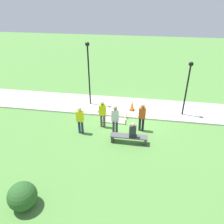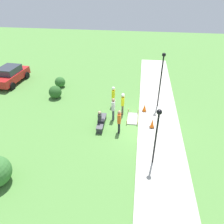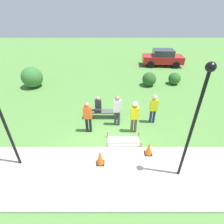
{
  "view_description": "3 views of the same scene",
  "coord_description": "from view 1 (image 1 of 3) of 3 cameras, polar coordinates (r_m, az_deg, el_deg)",
  "views": [
    {
      "loc": [
        -0.84,
        12.21,
        7.24
      ],
      "look_at": [
        0.97,
        1.07,
        0.97
      ],
      "focal_mm": 35.0,
      "sensor_mm": 36.0,
      "label": 1
    },
    {
      "loc": [
        -12.57,
        0.19,
        9.21
      ],
      "look_at": [
        0.47,
        1.93,
        0.78
      ],
      "focal_mm": 35.0,
      "sensor_mm": 36.0,
      "label": 2
    },
    {
      "loc": [
        0.4,
        -5.92,
        5.73
      ],
      "look_at": [
        0.37,
        1.71,
        0.93
      ],
      "focal_mm": 28.0,
      "sensor_mm": 36.0,
      "label": 3
    }
  ],
  "objects": [
    {
      "name": "traffic_cone_far_patch",
      "position": [
        14.63,
        -2.96,
        1.15
      ],
      "size": [
        0.34,
        0.34,
        0.61
      ],
      "color": "black",
      "rests_on": "sidewalk"
    },
    {
      "name": "wet_concrete_patch",
      "position": [
        13.92,
        0.52,
        -2.11
      ],
      "size": [
        1.61,
        0.81,
        0.35
      ],
      "color": "gray",
      "rests_on": "ground_plane"
    },
    {
      "name": "worker_assistant",
      "position": [
        12.37,
        -8.35,
        -1.47
      ],
      "size": [
        0.4,
        0.25,
        1.73
      ],
      "color": "navy",
      "rests_on": "ground_plane"
    },
    {
      "name": "sidewalk",
      "position": [
        15.47,
        5.08,
        1.24
      ],
      "size": [
        28.0,
        2.92,
        0.1
      ],
      "color": "#BCB7AD",
      "rests_on": "ground_plane"
    },
    {
      "name": "traffic_cone_near_patch",
      "position": [
        14.83,
        5.29,
        1.65
      ],
      "size": [
        0.34,
        0.34,
        0.69
      ],
      "color": "black",
      "rests_on": "sidewalk"
    },
    {
      "name": "ground_plane",
      "position": [
        14.22,
        4.57,
        -1.64
      ],
      "size": [
        60.0,
        60.0,
        0.0
      ],
      "primitive_type": "plane",
      "color": "#51843D"
    },
    {
      "name": "lamppost_near",
      "position": [
        14.84,
        -6.17,
        11.9
      ],
      "size": [
        0.28,
        0.28,
        4.34
      ],
      "color": "black",
      "rests_on": "sidewalk"
    },
    {
      "name": "lamppost_far",
      "position": [
        14.21,
        19.24,
        7.68
      ],
      "size": [
        0.28,
        0.28,
        3.52
      ],
      "color": "black",
      "rests_on": "sidewalk"
    },
    {
      "name": "park_bench",
      "position": [
        11.87,
        4.44,
        -6.68
      ],
      "size": [
        1.99,
        0.44,
        0.45
      ],
      "color": "#2D2D33",
      "rests_on": "ground_plane"
    },
    {
      "name": "bystander_in_orange_shirt",
      "position": [
        12.6,
        7.84,
        -0.99
      ],
      "size": [
        0.4,
        0.23,
        1.74
      ],
      "color": "black",
      "rests_on": "ground_plane"
    },
    {
      "name": "person_seated_on_bench",
      "position": [
        11.55,
        5.44,
        -5.01
      ],
      "size": [
        0.36,
        0.44,
        0.89
      ],
      "color": "black",
      "rests_on": "park_bench"
    },
    {
      "name": "bystander_in_gray_shirt",
      "position": [
        12.17,
        0.83,
        -1.67
      ],
      "size": [
        0.4,
        0.24,
        1.79
      ],
      "color": "#383D47",
      "rests_on": "ground_plane"
    },
    {
      "name": "shrub_rounded_near",
      "position": [
        9.34,
        -22.37,
        -19.66
      ],
      "size": [
        1.09,
        1.09,
        1.09
      ],
      "color": "#285623",
      "rests_on": "ground_plane"
    },
    {
      "name": "worker_supervisor",
      "position": [
        12.8,
        -2.48,
        0.2
      ],
      "size": [
        0.4,
        0.26,
        1.79
      ],
      "color": "brown",
      "rests_on": "ground_plane"
    }
  ]
}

